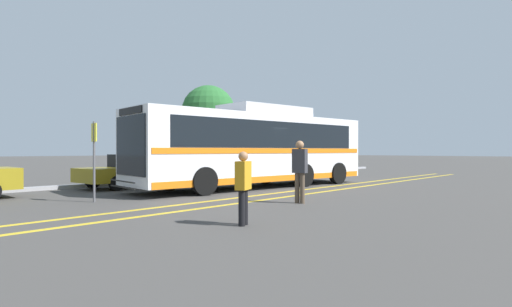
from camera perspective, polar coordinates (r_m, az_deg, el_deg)
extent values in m
plane|color=#423F3D|center=(17.79, 2.40, -4.64)|extent=(220.00, 220.00, 0.00)
cube|color=gold|center=(15.76, 5.88, -5.28)|extent=(31.18, 0.20, 0.01)
cube|color=gold|center=(15.18, 8.95, -5.51)|extent=(31.18, 0.20, 0.01)
cube|color=#99999E|center=(21.10, -10.53, -3.65)|extent=(39.18, 0.36, 0.15)
cube|color=white|center=(17.10, 0.00, 0.82)|extent=(11.39, 3.76, 2.74)
cube|color=black|center=(17.11, 0.00, 2.59)|extent=(9.84, 3.64, 1.07)
cube|color=orange|center=(17.10, 0.00, 0.40)|extent=(11.17, 3.78, 0.20)
cube|color=orange|center=(17.14, 0.00, -3.36)|extent=(11.17, 3.77, 0.24)
cube|color=black|center=(14.08, -17.53, 1.08)|extent=(0.28, 2.27, 2.03)
cube|color=black|center=(14.15, -17.54, 5.83)|extent=(0.23, 1.80, 0.24)
cube|color=silver|center=(17.56, 1.39, 6.00)|extent=(4.11, 2.47, 0.43)
cube|color=black|center=(14.01, -18.57, -3.77)|extent=(0.25, 1.93, 0.04)
cube|color=black|center=(14.03, -18.57, -4.59)|extent=(0.25, 1.93, 0.04)
cylinder|color=black|center=(14.05, -7.41, -3.95)|extent=(1.02, 0.38, 1.00)
cylinder|color=black|center=(16.18, -12.27, -3.38)|extent=(1.02, 0.38, 1.00)
cylinder|color=black|center=(17.42, 6.87, -3.10)|extent=(1.02, 0.38, 1.00)
cylinder|color=black|center=(19.17, 1.36, -2.78)|extent=(1.02, 0.38, 1.00)
cylinder|color=black|center=(19.22, 11.59, -2.78)|extent=(1.02, 0.38, 1.00)
cylinder|color=black|center=(20.82, 6.15, -2.52)|extent=(1.02, 0.38, 1.00)
cube|color=olive|center=(18.08, -16.72, -2.72)|extent=(5.02, 2.23, 0.57)
cube|color=black|center=(18.13, -16.41, -0.96)|extent=(2.18, 1.78, 0.54)
cylinder|color=black|center=(16.53, -19.30, -4.01)|extent=(0.61, 0.25, 0.60)
cylinder|color=black|center=(18.02, -22.27, -3.65)|extent=(0.61, 0.25, 0.60)
cylinder|color=black|center=(18.34, -11.26, -3.56)|extent=(0.61, 0.25, 0.60)
cylinder|color=black|center=(19.69, -14.56, -3.29)|extent=(0.61, 0.25, 0.60)
cube|color=olive|center=(21.38, -4.18, -2.03)|extent=(4.52, 2.01, 0.71)
cube|color=black|center=(21.29, -4.41, -0.53)|extent=(1.95, 1.64, 0.41)
cylinder|color=black|center=(22.91, -2.83, -2.76)|extent=(0.61, 0.24, 0.60)
cylinder|color=black|center=(21.68, 0.01, -2.94)|extent=(0.61, 0.24, 0.60)
cylinder|color=black|center=(21.23, -8.46, -3.01)|extent=(0.61, 0.24, 0.60)
cylinder|color=black|center=(19.90, -5.74, -3.24)|extent=(0.61, 0.24, 0.60)
cylinder|color=brown|center=(12.02, 5.90, -4.91)|extent=(0.14, 0.14, 0.90)
cylinder|color=brown|center=(11.95, 6.64, -4.95)|extent=(0.14, 0.14, 0.90)
cube|color=#333338|center=(11.94, 6.27, -1.06)|extent=(0.30, 0.46, 0.72)
sphere|color=#9E704C|center=(11.93, 6.27, 1.25)|extent=(0.24, 0.24, 0.24)
cylinder|color=black|center=(8.51, -1.62, -7.64)|extent=(0.14, 0.14, 0.75)
cylinder|color=black|center=(8.35, -2.04, -7.79)|extent=(0.14, 0.14, 0.75)
cube|color=orange|center=(8.36, -1.83, -3.14)|extent=(0.47, 0.37, 0.59)
sphere|color=#9E704C|center=(8.35, -1.83, -0.41)|extent=(0.20, 0.20, 0.20)
cylinder|color=#59595E|center=(13.05, -22.12, -1.12)|extent=(0.07, 0.07, 2.45)
cube|color=yellow|center=(13.06, -22.13, 2.81)|extent=(0.07, 0.40, 0.56)
cylinder|color=#513823|center=(27.02, -6.79, 0.06)|extent=(0.28, 0.28, 2.80)
sphere|color=#28662D|center=(27.14, -6.80, 5.88)|extent=(3.60, 3.60, 3.60)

